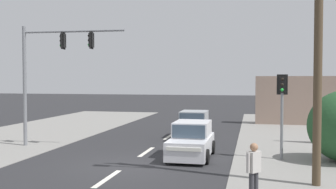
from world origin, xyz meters
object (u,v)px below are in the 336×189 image
Objects in this scene: utility_pole_foreground_right at (314,13)px; hatchback_crossing_left at (191,141)px; hatchback_kerbside_parked at (194,126)px; pedestrian_at_kerb at (254,169)px; pedestal_signal_right_kerb at (282,102)px; traffic_signal_mast at (49,63)px.

hatchback_crossing_left is at bearing 140.15° from utility_pole_foreground_right.
hatchback_kerbside_parked is 11.88m from pedestrian_at_kerb.
pedestal_signal_right_kerb is 6.38m from pedestrian_at_kerb.
pedestrian_at_kerb reaches higher than hatchback_crossing_left.
pedestal_signal_right_kerb is 2.18× the size of pedestrian_at_kerb.
utility_pole_foreground_right is 11.59m from hatchback_kerbside_parked.
traffic_signal_mast is 8.65m from hatchback_kerbside_parked.
utility_pole_foreground_right is 7.40m from hatchback_crossing_left.
pedestrian_at_kerb reaches higher than hatchback_kerbside_parked.
pedestal_signal_right_kerb is (11.10, -0.91, -1.73)m from traffic_signal_mast.
utility_pole_foreground_right is 1.68× the size of traffic_signal_mast.
hatchback_kerbside_parked is at bearing 33.60° from traffic_signal_mast.
traffic_signal_mast is at bearing 170.63° from hatchback_crossing_left.
utility_pole_foreground_right is at bearing -61.03° from hatchback_kerbside_parked.
hatchback_kerbside_parked is 2.24× the size of pedestrian_at_kerb.
pedestal_signal_right_kerb reaches higher than hatchback_kerbside_parked.
utility_pole_foreground_right is at bearing -22.57° from traffic_signal_mast.
hatchback_crossing_left and hatchback_kerbside_parked have the same top height.
hatchback_crossing_left is at bearing -9.37° from traffic_signal_mast.
traffic_signal_mast is 12.58m from pedestrian_at_kerb.
traffic_signal_mast is 3.68× the size of pedestrian_at_kerb.
traffic_signal_mast reaches higher than hatchback_kerbside_parked.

